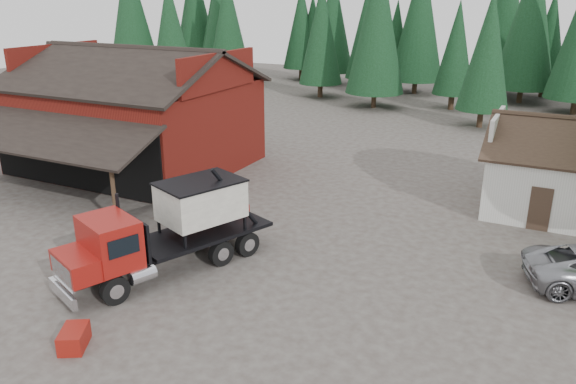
% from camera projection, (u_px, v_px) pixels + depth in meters
% --- Properties ---
extents(ground, '(120.00, 120.00, 0.00)m').
position_uv_depth(ground, '(191.00, 270.00, 21.34)').
color(ground, '#443B35').
rests_on(ground, ground).
extents(red_barn, '(12.80, 13.63, 7.18)m').
position_uv_depth(red_barn, '(135.00, 122.00, 33.42)').
color(red_barn, maroon).
rests_on(red_barn, ground).
extents(conifer_backdrop, '(76.00, 16.00, 16.00)m').
position_uv_depth(conifer_backdrop, '(436.00, 97.00, 56.78)').
color(conifer_backdrop, black).
rests_on(conifer_backdrop, ground).
extents(near_pine_a, '(4.40, 4.40, 11.40)m').
position_uv_depth(near_pine_a, '(171.00, 34.00, 52.07)').
color(near_pine_a, '#382619').
rests_on(near_pine_a, ground).
extents(near_pine_b, '(3.96, 3.96, 10.40)m').
position_uv_depth(near_pine_b, '(488.00, 50.00, 42.17)').
color(near_pine_b, '#382619').
rests_on(near_pine_b, ground).
extents(near_pine_d, '(5.28, 5.28, 13.40)m').
position_uv_depth(near_pine_d, '(378.00, 24.00, 49.24)').
color(near_pine_d, '#382619').
rests_on(near_pine_d, ground).
extents(feed_truck, '(5.16, 8.49, 3.73)m').
position_uv_depth(feed_truck, '(170.00, 227.00, 20.85)').
color(feed_truck, black).
rests_on(feed_truck, ground).
extents(equip_box, '(1.15, 1.30, 0.60)m').
position_uv_depth(equip_box, '(74.00, 338.00, 16.61)').
color(equip_box, maroon).
rests_on(equip_box, ground).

